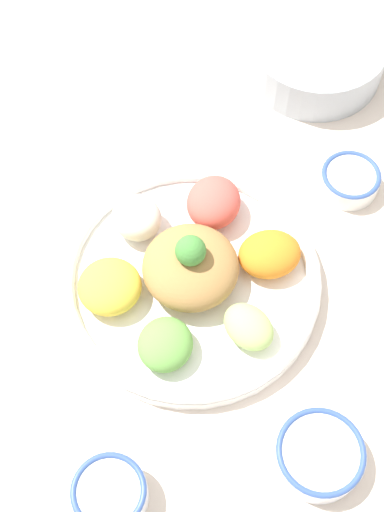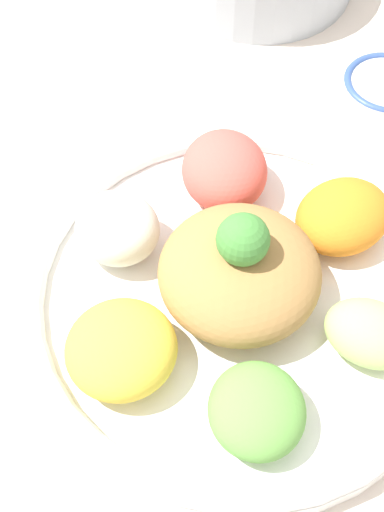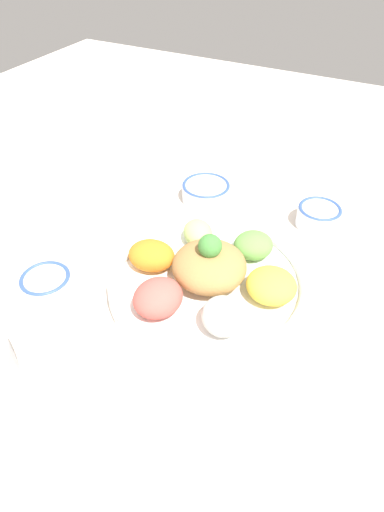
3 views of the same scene
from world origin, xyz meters
The scene contains 2 objects.
ground_plane centered at (0.00, 0.00, 0.00)m, with size 2.40×2.40×0.00m, color silver.
salad_platter centered at (-0.02, -0.01, 0.03)m, with size 0.35×0.35×0.12m.
Camera 2 is at (-0.27, 0.16, 0.52)m, focal length 50.00 mm.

